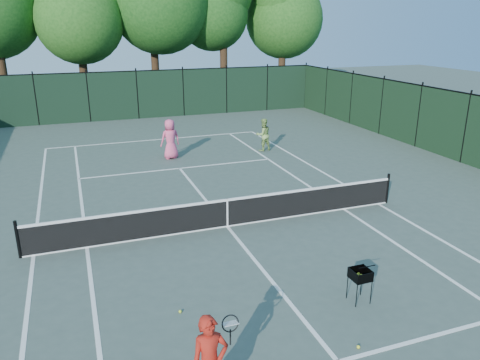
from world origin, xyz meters
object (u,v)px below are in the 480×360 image
object	(u,v)px
ball_hopper	(360,275)
loose_ball_near_cart	(358,347)
player_pink	(170,139)
loose_ball_midcourt	(180,311)
player_green	(263,135)

from	to	relation	value
ball_hopper	loose_ball_near_cart	world-z (taller)	ball_hopper
player_pink	ball_hopper	size ratio (longest dim) A/B	2.30
ball_hopper	loose_ball_near_cart	size ratio (longest dim) A/B	11.63
player_pink	loose_ball_midcourt	distance (m)	12.23
ball_hopper	loose_ball_midcourt	bearing A→B (deg)	165.82
ball_hopper	loose_ball_midcourt	world-z (taller)	ball_hopper
player_pink	loose_ball_near_cart	xyz separation A→B (m)	(0.58, -14.27, -0.87)
player_pink	loose_ball_near_cart	size ratio (longest dim) A/B	26.71
player_pink	player_green	distance (m)	4.51
loose_ball_midcourt	player_green	bearing A→B (deg)	59.79
player_green	loose_ball_midcourt	size ratio (longest dim) A/B	23.11
ball_hopper	loose_ball_midcourt	xyz separation A→B (m)	(-3.86, 0.92, -0.63)
loose_ball_near_cart	loose_ball_midcourt	xyz separation A→B (m)	(-2.95, 2.31, 0.00)
player_green	ball_hopper	bearing A→B (deg)	69.16
ball_hopper	loose_ball_midcourt	distance (m)	4.02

